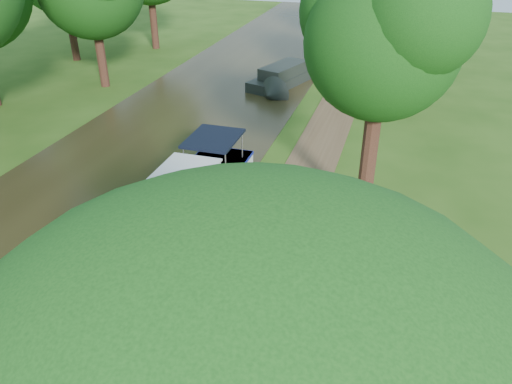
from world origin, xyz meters
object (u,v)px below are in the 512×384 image
object	(u,v)px
pedestrian_pink	(347,55)
sandwich_board	(225,278)
plant_boat	(156,232)
second_boat	(284,77)

from	to	relation	value
pedestrian_pink	sandwich_board	bearing A→B (deg)	-109.51
plant_boat	second_boat	xyz separation A→B (m)	(-0.50, 18.60, -0.32)
second_boat	plant_boat	bearing A→B (deg)	-70.08
second_boat	pedestrian_pink	xyz separation A→B (m)	(3.25, 5.52, 0.29)
plant_boat	pedestrian_pink	world-z (taller)	plant_boat
sandwich_board	pedestrian_pink	xyz separation A→B (m)	(0.05, 25.19, 0.36)
sandwich_board	pedestrian_pink	distance (m)	25.19
plant_boat	sandwich_board	xyz separation A→B (m)	(2.70, -1.07, -0.39)
second_boat	sandwich_board	xyz separation A→B (m)	(3.20, -19.67, -0.07)
plant_boat	sandwich_board	world-z (taller)	plant_boat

